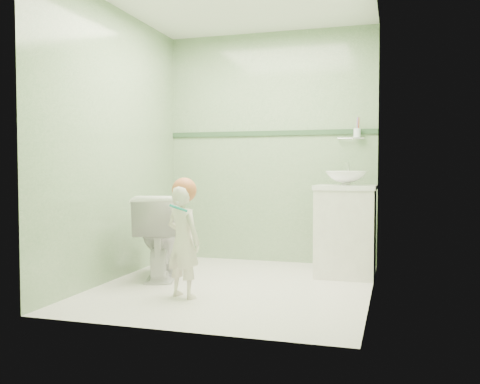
% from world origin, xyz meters
% --- Properties ---
extents(ground, '(2.50, 2.50, 0.00)m').
position_xyz_m(ground, '(0.00, 0.00, 0.00)').
color(ground, beige).
rests_on(ground, ground).
extents(room_shell, '(2.50, 2.54, 2.40)m').
position_xyz_m(room_shell, '(0.00, 0.00, 1.20)').
color(room_shell, '#7BA273').
rests_on(room_shell, ground).
extents(trim_stripe, '(2.20, 0.02, 0.05)m').
position_xyz_m(trim_stripe, '(0.00, 1.24, 1.35)').
color(trim_stripe, '#315233').
rests_on(trim_stripe, room_shell).
extents(vanity, '(0.52, 0.50, 0.80)m').
position_xyz_m(vanity, '(0.84, 0.70, 0.40)').
color(vanity, silver).
rests_on(vanity, ground).
extents(counter, '(0.54, 0.52, 0.04)m').
position_xyz_m(counter, '(0.84, 0.70, 0.81)').
color(counter, white).
rests_on(counter, vanity).
extents(basin, '(0.37, 0.37, 0.13)m').
position_xyz_m(basin, '(0.84, 0.70, 0.89)').
color(basin, white).
rests_on(basin, counter).
extents(faucet, '(0.03, 0.13, 0.18)m').
position_xyz_m(faucet, '(0.84, 0.89, 0.97)').
color(faucet, silver).
rests_on(faucet, counter).
extents(cup_holder, '(0.26, 0.07, 0.21)m').
position_xyz_m(cup_holder, '(0.89, 1.18, 1.33)').
color(cup_holder, silver).
rests_on(cup_holder, room_shell).
extents(toilet, '(0.63, 0.83, 0.75)m').
position_xyz_m(toilet, '(-0.74, 0.14, 0.37)').
color(toilet, white).
rests_on(toilet, ground).
extents(toddler, '(0.36, 0.30, 0.85)m').
position_xyz_m(toddler, '(-0.27, -0.46, 0.43)').
color(toddler, silver).
rests_on(toddler, ground).
extents(hair_cap, '(0.19, 0.19, 0.19)m').
position_xyz_m(hair_cap, '(-0.27, -0.44, 0.82)').
color(hair_cap, '#B86338').
rests_on(hair_cap, toddler).
extents(teal_toothbrush, '(0.11, 0.14, 0.08)m').
position_xyz_m(teal_toothbrush, '(-0.24, -0.61, 0.70)').
color(teal_toothbrush, '#128877').
rests_on(teal_toothbrush, toddler).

